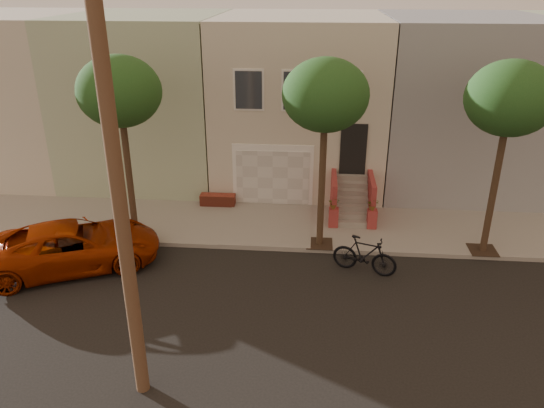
{
  "coord_description": "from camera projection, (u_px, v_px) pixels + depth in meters",
  "views": [
    {
      "loc": [
        0.72,
        -12.14,
        8.66
      ],
      "look_at": [
        -0.57,
        3.0,
        1.99
      ],
      "focal_mm": 34.44,
      "sensor_mm": 36.0,
      "label": 1
    }
  ],
  "objects": [
    {
      "name": "house_row",
      "position": [
        300.0,
        97.0,
        23.35
      ],
      "size": [
        33.1,
        11.7,
        7.0
      ],
      "color": "beige",
      "rests_on": "sidewalk"
    },
    {
      "name": "pickup_truck",
      "position": [
        73.0,
        246.0,
        16.64
      ],
      "size": [
        5.93,
        4.45,
        1.5
      ],
      "primitive_type": "imported",
      "rotation": [
        0.0,
        0.0,
        1.99
      ],
      "color": "#8D2200",
      "rests_on": "ground"
    },
    {
      "name": "tree_left",
      "position": [
        119.0,
        93.0,
        16.48
      ],
      "size": [
        2.7,
        2.57,
        6.3
      ],
      "color": "#2D2116",
      "rests_on": "sidewalk"
    },
    {
      "name": "tree_right",
      "position": [
        510.0,
        100.0,
        15.55
      ],
      "size": [
        2.7,
        2.57,
        6.3
      ],
      "color": "#2D2116",
      "rests_on": "sidewalk"
    },
    {
      "name": "sidewalk",
      "position": [
        293.0,
        226.0,
        19.46
      ],
      "size": [
        40.0,
        3.7,
        0.15
      ],
      "primitive_type": "cube",
      "color": "gray",
      "rests_on": "ground"
    },
    {
      "name": "tree_mid",
      "position": [
        325.0,
        96.0,
        15.98
      ],
      "size": [
        2.7,
        2.57,
        6.3
      ],
      "color": "#2D2116",
      "rests_on": "sidewalk"
    },
    {
      "name": "motorcycle",
      "position": [
        365.0,
        255.0,
        16.35
      ],
      "size": [
        2.13,
        1.22,
        1.23
      ],
      "primitive_type": "imported",
      "rotation": [
        0.0,
        0.0,
        1.24
      ],
      "color": "black",
      "rests_on": "ground"
    },
    {
      "name": "ground",
      "position": [
        283.0,
        312.0,
        14.61
      ],
      "size": [
        90.0,
        90.0,
        0.0
      ],
      "primitive_type": "plane",
      "color": "black",
      "rests_on": "ground"
    }
  ]
}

